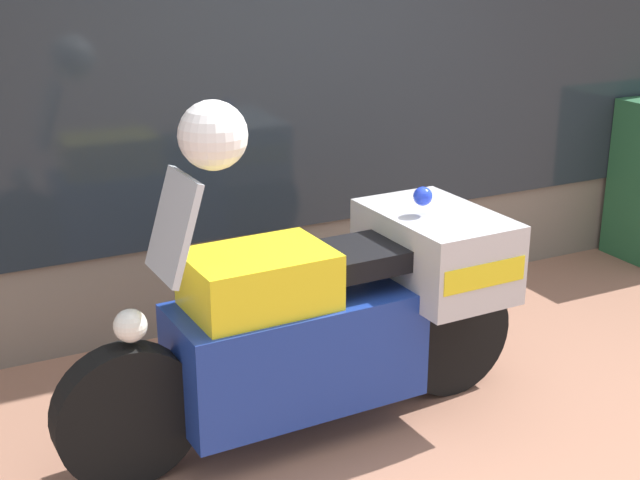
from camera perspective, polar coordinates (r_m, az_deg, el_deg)
name	(u,v)px	position (r m, az deg, el deg)	size (l,w,h in m)	color
ground_plane	(464,454)	(4.19, 9.23, -13.35)	(60.00, 60.00, 0.00)	#8E604C
window_display	(330,216)	(5.73, 0.63, 1.53)	(5.51, 0.30, 2.10)	slate
paramedic_motorcycle	(333,314)	(4.11, 0.83, -4.77)	(2.30, 0.78, 1.32)	black
white_helmet	(213,135)	(3.60, -6.87, 6.67)	(0.28, 0.28, 0.28)	white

